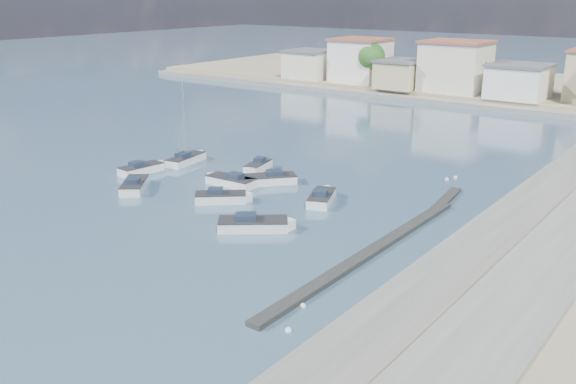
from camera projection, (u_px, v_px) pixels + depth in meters
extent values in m
plane|color=#304760|center=(448.00, 155.00, 72.17)|extent=(400.00, 400.00, 0.00)
cube|color=slate|center=(552.00, 269.00, 40.72)|extent=(5.00, 90.00, 1.80)
cube|color=slate|center=(485.00, 253.00, 43.19)|extent=(4.17, 90.00, 2.86)
cube|color=slate|center=(425.00, 310.00, 36.55)|extent=(5.31, 3.50, 1.94)
cube|color=black|center=(370.00, 252.00, 45.18)|extent=(1.00, 26.00, 0.35)
cube|color=black|center=(445.00, 201.00, 56.19)|extent=(2.00, 8.05, 0.30)
cube|color=gray|center=(569.00, 92.00, 111.73)|extent=(160.00, 40.00, 1.40)
cube|color=slate|center=(532.00, 112.00, 95.76)|extent=(160.00, 2.50, 0.80)
cube|color=beige|center=(310.00, 65.00, 123.55)|extent=(8.00, 8.00, 5.00)
cube|color=#595960|center=(310.00, 51.00, 122.74)|extent=(8.48, 8.48, 0.35)
cube|color=white|center=(360.00, 61.00, 119.01)|extent=(9.00, 9.00, 7.50)
cube|color=#99513D|center=(361.00, 39.00, 117.83)|extent=(9.54, 9.54, 0.35)
cube|color=#C7B589|center=(401.00, 75.00, 111.49)|extent=(7.00, 8.00, 4.50)
cube|color=#595960|center=(402.00, 61.00, 110.75)|extent=(7.42, 8.48, 0.35)
cube|color=beige|center=(456.00, 67.00, 107.37)|extent=(10.00, 9.00, 8.00)
cube|color=#99513D|center=(458.00, 42.00, 106.11)|extent=(10.60, 9.54, 0.35)
cube|color=white|center=(519.00, 82.00, 100.80)|extent=(8.50, 8.50, 5.00)
cube|color=#595960|center=(521.00, 65.00, 99.99)|extent=(9.01, 9.01, 0.35)
cylinder|color=#38281E|center=(371.00, 75.00, 115.07)|extent=(0.44, 0.44, 3.38)
sphere|color=#28551C|center=(371.00, 56.00, 114.06)|extent=(4.80, 4.80, 4.80)
sphere|color=#28551C|center=(374.00, 58.00, 113.16)|extent=(3.60, 3.60, 3.60)
sphere|color=#28551C|center=(369.00, 55.00, 114.78)|extent=(3.30, 3.30, 3.30)
cylinder|color=#38281E|center=(474.00, 83.00, 107.19)|extent=(0.44, 0.44, 2.93)
sphere|color=#28551C|center=(475.00, 66.00, 106.32)|extent=(4.16, 4.16, 4.16)
sphere|color=#28551C|center=(479.00, 67.00, 105.54)|extent=(3.12, 3.12, 3.12)
sphere|color=#28551C|center=(472.00, 64.00, 106.95)|extent=(2.86, 2.86, 2.86)
cube|color=white|center=(134.00, 187.00, 59.73)|extent=(4.55, 5.00, 1.00)
cube|color=white|center=(139.00, 180.00, 61.73)|extent=(1.49, 1.49, 1.00)
cube|color=#262628|center=(134.00, 181.00, 59.58)|extent=(4.58, 5.03, 0.08)
cube|color=#1F2B3D|center=(133.00, 181.00, 59.04)|extent=(1.84, 1.88, 0.48)
cube|color=white|center=(221.00, 199.00, 56.27)|extent=(4.53, 4.23, 1.00)
cube|color=white|center=(242.00, 198.00, 56.39)|extent=(1.36, 1.36, 1.00)
cube|color=#262628|center=(221.00, 193.00, 56.12)|extent=(4.55, 4.26, 0.08)
cube|color=#1F2B3D|center=(215.00, 191.00, 56.02)|extent=(1.73, 1.70, 0.48)
cube|color=white|center=(231.00, 182.00, 61.03)|extent=(5.00, 2.07, 1.00)
cube|color=white|center=(214.00, 179.00, 62.18)|extent=(1.87, 1.87, 1.00)
cube|color=#262628|center=(231.00, 177.00, 60.88)|extent=(5.00, 2.11, 0.08)
cube|color=#1F2B3D|center=(235.00, 176.00, 60.54)|extent=(1.53, 1.22, 0.48)
cube|color=white|center=(270.00, 180.00, 61.70)|extent=(4.89, 5.13, 1.00)
cube|color=white|center=(248.00, 182.00, 61.29)|extent=(1.54, 1.54, 1.00)
cube|color=#262628|center=(270.00, 175.00, 61.55)|extent=(4.92, 5.15, 0.08)
cube|color=#1F2B3D|center=(275.00, 173.00, 61.57)|extent=(1.96, 1.98, 0.48)
cube|color=white|center=(141.00, 170.00, 65.18)|extent=(2.28, 4.68, 1.00)
cube|color=white|center=(157.00, 166.00, 66.53)|extent=(1.77, 1.77, 1.00)
cube|color=#262628|center=(141.00, 165.00, 65.03)|extent=(2.32, 4.69, 0.08)
cube|color=#1F2B3D|center=(137.00, 164.00, 64.64)|extent=(1.25, 1.47, 0.48)
cube|color=white|center=(322.00, 199.00, 56.14)|extent=(3.36, 4.85, 1.00)
cube|color=white|center=(326.00, 193.00, 57.92)|extent=(1.67, 1.67, 1.00)
cube|color=#262628|center=(322.00, 194.00, 55.99)|extent=(3.40, 4.86, 0.08)
cube|color=#1F2B3D|center=(321.00, 193.00, 55.50)|extent=(1.54, 1.67, 0.48)
cube|color=white|center=(258.00, 167.00, 66.14)|extent=(2.34, 4.17, 1.00)
cube|color=white|center=(251.00, 172.00, 64.66)|extent=(1.45, 1.45, 1.00)
cube|color=#262628|center=(258.00, 163.00, 65.99)|extent=(2.37, 4.17, 0.08)
cube|color=#1F2B3D|center=(260.00, 160.00, 66.26)|extent=(1.16, 1.36, 0.48)
cube|color=white|center=(253.00, 226.00, 49.86)|extent=(5.53, 4.96, 1.00)
cube|color=white|center=(283.00, 226.00, 49.91)|extent=(1.66, 1.66, 1.00)
cube|color=#262628|center=(253.00, 220.00, 49.71)|extent=(5.56, 4.99, 0.08)
cube|color=#1F2B3D|center=(246.00, 217.00, 49.63)|extent=(2.07, 2.02, 0.48)
cube|color=white|center=(186.00, 161.00, 68.81)|extent=(2.53, 5.34, 1.00)
cube|color=white|center=(198.00, 156.00, 70.73)|extent=(1.69, 1.69, 1.00)
cube|color=#262628|center=(186.00, 156.00, 68.66)|extent=(2.56, 5.35, 0.08)
cube|color=#1F2B3D|center=(183.00, 155.00, 68.15)|extent=(1.30, 1.69, 0.48)
cylinder|color=silver|center=(184.00, 119.00, 67.45)|extent=(0.12, 0.12, 8.00)
cylinder|color=silver|center=(179.00, 152.00, 67.43)|extent=(0.47, 2.38, 0.08)
sphere|color=white|center=(303.00, 306.00, 37.76)|extent=(0.38, 0.38, 0.38)
sphere|color=white|center=(325.00, 205.00, 55.35)|extent=(0.38, 0.38, 0.38)
sphere|color=white|center=(288.00, 330.00, 35.07)|extent=(0.38, 0.38, 0.38)
sphere|color=white|center=(487.00, 244.00, 46.95)|extent=(0.38, 0.38, 0.38)
sphere|color=white|center=(447.00, 179.00, 62.87)|extent=(0.38, 0.38, 0.38)
sphere|color=white|center=(456.00, 178.00, 63.51)|extent=(0.38, 0.38, 0.38)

